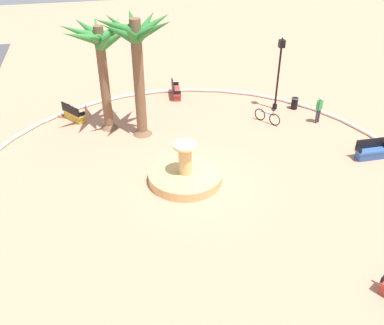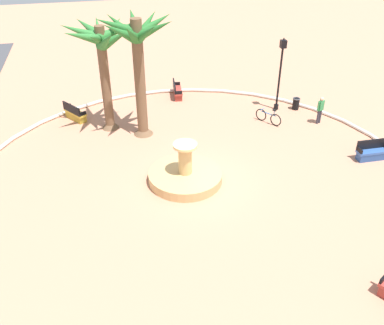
{
  "view_description": "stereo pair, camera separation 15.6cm",
  "coord_description": "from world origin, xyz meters",
  "views": [
    {
      "loc": [
        -15.78,
        3.72,
        11.3
      ],
      "look_at": [
        0.04,
        0.13,
        1.0
      ],
      "focal_mm": 40.05,
      "sensor_mm": 36.0,
      "label": 1
    },
    {
      "loc": [
        -15.81,
        3.57,
        11.3
      ],
      "look_at": [
        0.04,
        0.13,
        1.0
      ],
      "focal_mm": 40.05,
      "sensor_mm": 36.0,
      "label": 2
    }
  ],
  "objects": [
    {
      "name": "palm_tree_by_curb",
      "position": [
        5.06,
        1.78,
        4.77
      ],
      "size": [
        3.91,
        4.0,
        6.48
      ],
      "color": "brown",
      "rests_on": "ground"
    },
    {
      "name": "palm_tree_near_fountain",
      "position": [
        6.17,
        3.51,
        4.53
      ],
      "size": [
        4.03,
        4.12,
        5.96
      ],
      "color": "brown",
      "rests_on": "ground"
    },
    {
      "name": "bench_east",
      "position": [
        7.62,
        5.44,
        0.35
      ],
      "size": [
        1.59,
        1.33,
        1.0
      ],
      "color": "gold",
      "rests_on": "ground"
    },
    {
      "name": "bicycle_red_frame",
      "position": [
        4.81,
        -5.39,
        0.38
      ],
      "size": [
        1.44,
        1.05,
        0.94
      ],
      "color": "black",
      "rests_on": "ground"
    },
    {
      "name": "lamppost",
      "position": [
        6.47,
        -6.54,
        2.57
      ],
      "size": [
        0.32,
        0.32,
        4.4
      ],
      "color": "black",
      "rests_on": "ground"
    },
    {
      "name": "person_cyclist_helmet",
      "position": [
        4.19,
        -8.21,
        0.9
      ],
      "size": [
        0.33,
        0.49,
        1.61
      ],
      "color": "#33333D",
      "rests_on": "ground"
    },
    {
      "name": "trash_bin",
      "position": [
        6.21,
        -7.7,
        0.39
      ],
      "size": [
        0.46,
        0.46,
        0.73
      ],
      "color": "black",
      "rests_on": "ground"
    },
    {
      "name": "fountain",
      "position": [
        0.12,
        0.42,
        0.29
      ],
      "size": [
        3.39,
        3.39,
        1.95
      ],
      "color": "tan",
      "rests_on": "ground"
    },
    {
      "name": "bench_north",
      "position": [
        0.01,
        -9.0,
        0.35
      ],
      "size": [
        0.5,
        1.6,
        1.0
      ],
      "color": "#335BA8",
      "rests_on": "ground"
    },
    {
      "name": "plaza_curb",
      "position": [
        0.0,
        0.0,
        0.1
      ],
      "size": [
        21.16,
        21.16,
        0.2
      ],
      "primitive_type": "torus",
      "color": "silver",
      "rests_on": "ground"
    },
    {
      "name": "ground_plane",
      "position": [
        0.0,
        0.0,
        0.0
      ],
      "size": [
        80.0,
        80.0,
        0.0
      ],
      "primitive_type": "plane",
      "color": "tan"
    },
    {
      "name": "bench_southeast",
      "position": [
        9.57,
        -0.97,
        0.35
      ],
      "size": [
        1.64,
        0.66,
        1.0
      ],
      "color": "#B73D33",
      "rests_on": "ground"
    }
  ]
}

